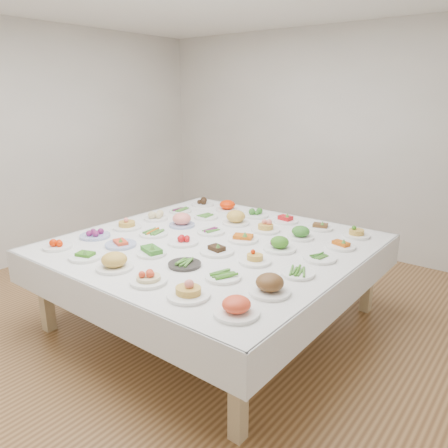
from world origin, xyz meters
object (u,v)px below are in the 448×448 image
Objects in this scene: dish_18 at (156,215)px; dish_35 at (357,231)px; dish_0 at (58,244)px; display_table at (213,249)px.

dish_35 is at bearing 21.56° from dish_18.
dish_0 is 0.99× the size of dish_18.
dish_0 is 1.02× the size of dish_35.
dish_35 is (1.85, 1.83, 0.01)m from dish_0.
dish_0 is at bearing -90.76° from dish_18.
dish_0 is at bearing -135.40° from display_table.
dish_0 is 1.10m from dish_18.
dish_35 is at bearing 44.67° from dish_0.
dish_18 is 1.97m from dish_35.
display_table is at bearing -11.51° from dish_18.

